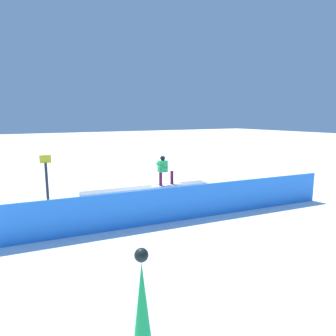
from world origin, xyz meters
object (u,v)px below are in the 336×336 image
object	(u,v)px
snowboarder	(164,169)
trail_marker	(47,183)
background_skier_right	(142,313)
grind_box	(147,194)

from	to	relation	value
snowboarder	trail_marker	bearing A→B (deg)	-3.34
snowboarder	background_skier_right	world-z (taller)	snowboarder
trail_marker	background_skier_right	bearing A→B (deg)	90.88
grind_box	background_skier_right	world-z (taller)	background_skier_right
background_skier_right	trail_marker	world-z (taller)	trail_marker
grind_box	background_skier_right	bearing A→B (deg)	63.84
snowboarder	background_skier_right	distance (m)	9.28
grind_box	trail_marker	distance (m)	4.20
background_skier_right	trail_marker	size ratio (longest dim) A/B	0.83
snowboarder	trail_marker	distance (m)	4.87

